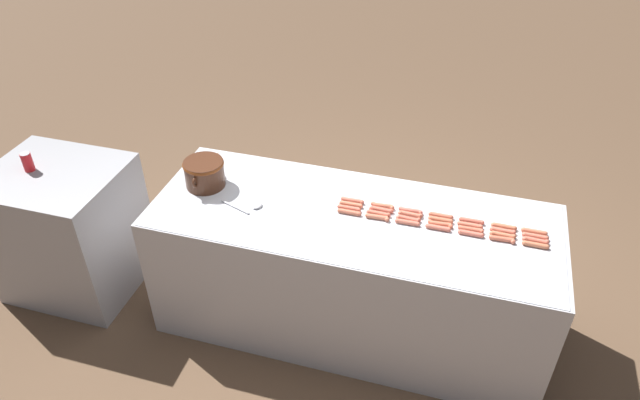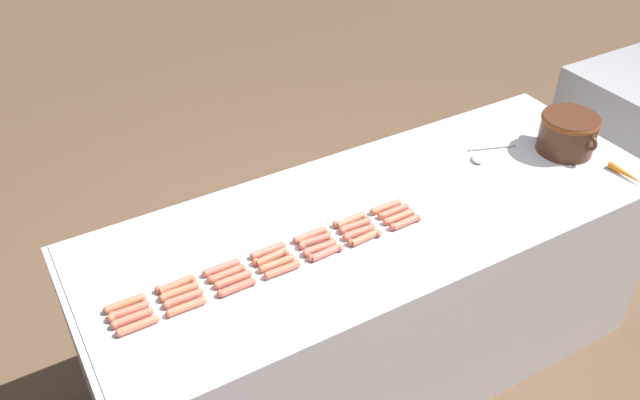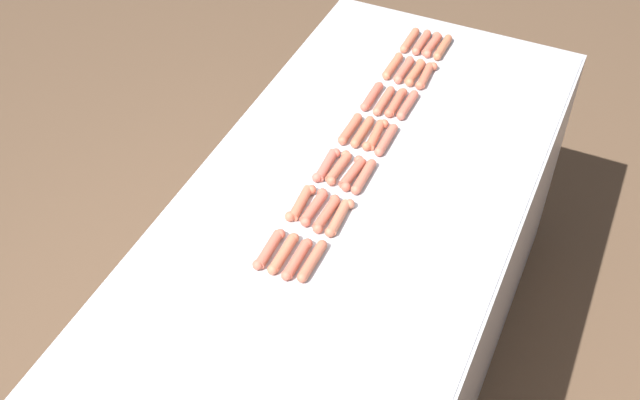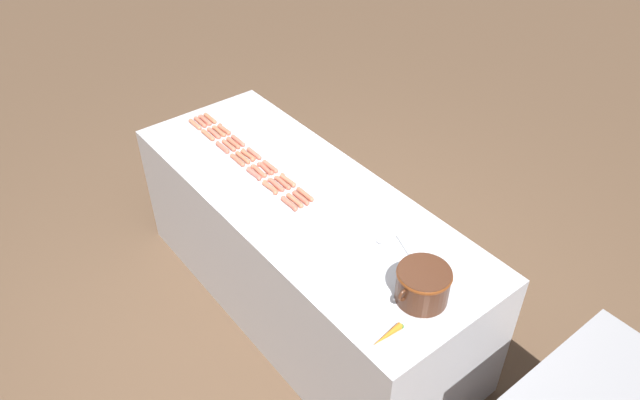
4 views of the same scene
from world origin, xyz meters
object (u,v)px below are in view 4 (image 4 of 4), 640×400
(hot_dog_9, at_px, (233,143))
(hot_dog_20, at_px, (295,200))
(hot_dog_2, at_px, (238,140))
(hot_dog_15, at_px, (214,133))
(hot_dog_11, at_px, (265,169))
(hot_dog_13, at_px, (301,198))
(hot_dog_19, at_px, (276,185))
(hot_dog_7, at_px, (205,120))
(hot_dog_17, at_px, (243,158))
(hot_dog_4, at_px, (270,166))
(hot_dog_23, at_px, (222,147))
(hot_dog_22, at_px, (208,135))
(hot_dog_21, at_px, (195,124))
(hot_dog_27, at_px, (289,203))
(hot_dog_3, at_px, (254,153))
(hot_dog_5, at_px, (288,180))
(hot_dog_24, at_px, (238,160))
(bean_pot, at_px, (423,283))
(hot_dog_1, at_px, (224,129))
(hot_dog_18, at_px, (259,171))
(hot_dog_26, at_px, (270,187))
(serving_spoon, at_px, (390,243))
(hot_dog_16, at_px, (229,145))
(hot_dog_0, at_px, (210,118))
(hot_dog_14, at_px, (200,122))
(hot_dog_6, at_px, (306,194))
(hot_dog_8, at_px, (219,131))
(hot_dog_12, at_px, (283,183))
(carrot, at_px, (387,335))

(hot_dog_9, bearing_deg, hot_dog_20, 86.71)
(hot_dog_2, bearing_deg, hot_dog_15, -65.82)
(hot_dog_11, distance_m, hot_dog_13, 0.35)
(hot_dog_19, distance_m, hot_dog_20, 0.18)
(hot_dog_7, relative_size, hot_dog_17, 1.00)
(hot_dog_4, height_order, hot_dog_17, same)
(hot_dog_23, bearing_deg, hot_dog_17, 102.75)
(hot_dog_22, bearing_deg, hot_dog_21, -89.77)
(hot_dog_9, xyz_separation_m, hot_dog_23, (0.08, 0.00, 0.00))
(hot_dog_23, height_order, hot_dog_27, same)
(hot_dog_3, distance_m, hot_dog_19, 0.35)
(hot_dog_2, height_order, hot_dog_5, same)
(hot_dog_13, bearing_deg, hot_dog_17, -85.68)
(hot_dog_24, bearing_deg, bean_pot, 93.06)
(hot_dog_7, relative_size, hot_dog_22, 1.00)
(hot_dog_1, bearing_deg, hot_dog_18, 81.04)
(hot_dog_3, height_order, hot_dog_26, same)
(hot_dog_2, relative_size, bean_pot, 0.46)
(hot_dog_26, xyz_separation_m, serving_spoon, (-0.22, 0.76, -0.01))
(hot_dog_16, distance_m, hot_dog_18, 0.34)
(hot_dog_26, bearing_deg, hot_dog_15, -93.38)
(hot_dog_18, height_order, serving_spoon, hot_dog_18)
(hot_dog_9, distance_m, bean_pot, 1.63)
(hot_dog_0, bearing_deg, hot_dog_18, 83.56)
(hot_dog_22, bearing_deg, hot_dog_14, -103.35)
(hot_dog_6, xyz_separation_m, hot_dog_23, (0.12, -0.69, 0.00))
(hot_dog_8, distance_m, hot_dog_12, 0.70)
(hot_dog_3, distance_m, hot_dog_11, 0.18)
(hot_dog_7, height_order, hot_dog_8, same)
(hot_dog_2, relative_size, hot_dog_15, 1.00)
(hot_dog_9, xyz_separation_m, hot_dog_18, (0.04, 0.35, 0.00))
(hot_dog_6, xyz_separation_m, hot_dog_22, (0.12, -0.87, 0.00))
(hot_dog_1, height_order, hot_dog_9, same)
(hot_dog_3, relative_size, hot_dog_12, 1.00)
(hot_dog_0, xyz_separation_m, carrot, (0.32, 2.04, 0.00))
(hot_dog_15, bearing_deg, carrot, 82.63)
(hot_dog_5, height_order, hot_dog_24, same)
(hot_dog_3, bearing_deg, hot_dog_5, 90.04)
(hot_dog_19, bearing_deg, hot_dog_21, -87.34)
(hot_dog_12, distance_m, carrot, 1.20)
(hot_dog_13, relative_size, hot_dog_22, 1.00)
(hot_dog_9, distance_m, hot_dog_16, 0.04)
(hot_dog_19, distance_m, hot_dog_26, 0.04)
(hot_dog_1, distance_m, hot_dog_21, 0.21)
(hot_dog_4, height_order, hot_dog_22, same)
(hot_dog_26, relative_size, bean_pot, 0.46)
(hot_dog_7, bearing_deg, hot_dog_17, 85.75)
(hot_dog_7, bearing_deg, hot_dog_11, 90.33)
(hot_dog_0, bearing_deg, hot_dog_17, 81.57)
(hot_dog_24, xyz_separation_m, serving_spoon, (-0.22, 1.10, -0.01))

